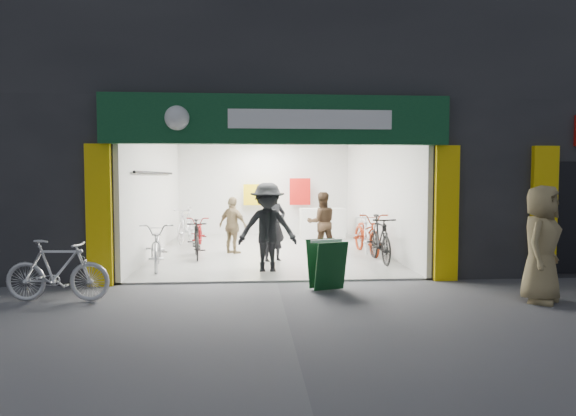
{
  "coord_description": "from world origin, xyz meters",
  "views": [
    {
      "loc": [
        -0.54,
        -9.6,
        2.01
      ],
      "look_at": [
        0.32,
        1.5,
        1.32
      ],
      "focal_mm": 32.0,
      "sensor_mm": 36.0,
      "label": 1
    }
  ],
  "objects": [
    {
      "name": "bike_right_front",
      "position": [
        2.5,
        2.03,
        0.56
      ],
      "size": [
        0.53,
        1.86,
        1.12
      ],
      "primitive_type": "imported",
      "rotation": [
        0.0,
        0.0,
        0.0
      ],
      "color": "black",
      "rests_on": "ground"
    },
    {
      "name": "bike_left_back",
      "position": [
        -2.41,
        5.94,
        0.55
      ],
      "size": [
        0.77,
        1.89,
        1.1
      ],
      "primitive_type": "imported",
      "rotation": [
        0.0,
        0.0,
        -0.14
      ],
      "color": "silver",
      "rests_on": "ground"
    },
    {
      "name": "bike_right_back",
      "position": [
        2.5,
        3.71,
        0.52
      ],
      "size": [
        0.62,
        1.75,
        1.03
      ],
      "primitive_type": "imported",
      "rotation": [
        0.0,
        0.0,
        -0.08
      ],
      "color": "silver",
      "rests_on": "ground"
    },
    {
      "name": "customer_d",
      "position": [
        -0.94,
        3.51,
        0.75
      ],
      "size": [
        0.91,
        0.83,
        1.49
      ],
      "primitive_type": "imported",
      "rotation": [
        0.0,
        0.0,
        2.47
      ],
      "color": "#917A54",
      "rests_on": "ground"
    },
    {
      "name": "parked_bike",
      "position": [
        -3.59,
        -1.2,
        0.5
      ],
      "size": [
        1.7,
        0.6,
        1.0
      ],
      "primitive_type": "imported",
      "rotation": [
        0.0,
        0.0,
        1.49
      ],
      "color": "silver",
      "rests_on": "ground"
    },
    {
      "name": "bike_left_front",
      "position": [
        -2.5,
        1.59,
        0.51
      ],
      "size": [
        0.96,
        2.03,
        1.03
      ],
      "primitive_type": "imported",
      "rotation": [
        0.0,
        0.0,
        0.15
      ],
      "color": "#B8B8BD",
      "rests_on": "ground"
    },
    {
      "name": "pedestrian_near",
      "position": [
        4.11,
        -1.84,
        0.93
      ],
      "size": [
        1.07,
        1.07,
        1.87
      ],
      "primitive_type": "imported",
      "rotation": [
        0.0,
        0.0,
        0.78
      ],
      "color": "#917E54",
      "rests_on": "ground"
    },
    {
      "name": "building",
      "position": [
        0.91,
        4.99,
        4.31
      ],
      "size": [
        17.0,
        10.27,
        8.0
      ],
      "color": "#232326",
      "rests_on": "ground"
    },
    {
      "name": "bike_left_midback",
      "position": [
        -1.92,
        4.86,
        0.45
      ],
      "size": [
        0.64,
        1.73,
        0.9
      ],
      "primitive_type": "imported",
      "rotation": [
        0.0,
        0.0,
        0.02
      ],
      "color": "maroon",
      "rests_on": "ground"
    },
    {
      "name": "sandwich_board",
      "position": [
        0.83,
        -0.72,
        0.48
      ],
      "size": [
        0.7,
        0.72,
        0.87
      ],
      "rotation": [
        0.0,
        0.0,
        0.29
      ],
      "color": "#0E3B19",
      "rests_on": "ground"
    },
    {
      "name": "customer_a",
      "position": [
        0.05,
        2.27,
        0.87
      ],
      "size": [
        0.76,
        0.69,
        1.73
      ],
      "primitive_type": "imported",
      "rotation": [
        0.0,
        0.0,
        0.56
      ],
      "color": "black",
      "rests_on": "ground"
    },
    {
      "name": "ground",
      "position": [
        0.0,
        0.0,
        0.0
      ],
      "size": [
        60.0,
        60.0,
        0.0
      ],
      "primitive_type": "plane",
      "color": "#56565B",
      "rests_on": "ground"
    },
    {
      "name": "customer_b",
      "position": [
        1.37,
        3.63,
        0.8
      ],
      "size": [
        0.83,
        0.67,
        1.61
      ],
      "primitive_type": "imported",
      "rotation": [
        0.0,
        0.0,
        3.23
      ],
      "color": "#372619",
      "rests_on": "ground"
    },
    {
      "name": "bike_left_midfront",
      "position": [
        -1.8,
        2.92,
        0.48
      ],
      "size": [
        0.66,
        1.65,
        0.96
      ],
      "primitive_type": "imported",
      "rotation": [
        0.0,
        0.0,
        0.13
      ],
      "color": "black",
      "rests_on": "ground"
    },
    {
      "name": "bike_right_mid",
      "position": [
        2.5,
        3.3,
        0.54
      ],
      "size": [
        0.85,
        2.1,
        1.08
      ],
      "primitive_type": "imported",
      "rotation": [
        0.0,
        0.0,
        0.06
      ],
      "color": "maroon",
      "rests_on": "ground"
    },
    {
      "name": "customer_c",
      "position": [
        -0.14,
        1.0,
        0.94
      ],
      "size": [
        1.22,
        0.71,
        1.88
      ],
      "primitive_type": "imported",
      "rotation": [
        0.0,
        0.0,
        -0.01
      ],
      "color": "black",
      "rests_on": "ground"
    }
  ]
}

